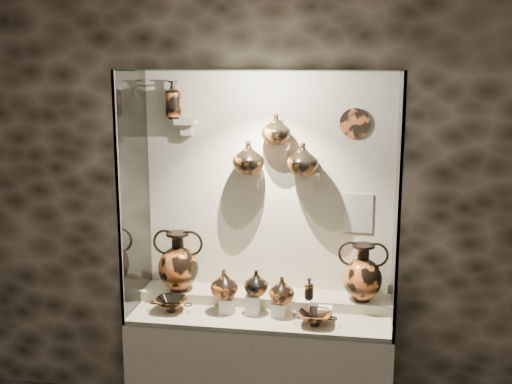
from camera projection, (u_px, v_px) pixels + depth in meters
wall_back at (269, 188)px, 4.37m from camera, size 5.00×0.02×3.20m
plinth at (261, 372)px, 4.30m from camera, size 1.70×0.60×0.80m
front_tier at (261, 314)px, 4.22m from camera, size 1.68×0.58×0.03m
rear_tier at (265, 299)px, 4.38m from camera, size 1.70×0.25×0.10m
back_panel at (269, 188)px, 4.37m from camera, size 1.70×0.03×1.60m
glass_front at (254, 208)px, 3.78m from camera, size 1.70×0.01×1.60m
glass_left at (134, 193)px, 4.20m from camera, size 0.01×0.60×1.60m
glass_right at (398, 202)px, 3.93m from camera, size 0.01×0.60×1.60m
glass_top at (262, 70)px, 3.90m from camera, size 1.70×0.60×0.01m
frame_post_left at (119, 203)px, 3.92m from camera, size 0.02×0.02×1.60m
frame_post_right at (399, 213)px, 3.65m from camera, size 0.02×0.02×1.60m
pedestal_a at (227, 305)px, 4.19m from camera, size 0.09×0.09×0.10m
pedestal_b at (253, 305)px, 4.16m from camera, size 0.09×0.09×0.13m
pedestal_c at (278, 309)px, 4.14m from camera, size 0.09×0.09×0.09m
pedestal_d at (303, 309)px, 4.11m from camera, size 0.09×0.09×0.12m
pedestal_e at (325, 313)px, 4.09m from camera, size 0.09×0.09×0.08m
bracket_ul at (186, 122)px, 4.29m from camera, size 0.14×0.12×0.04m
bracket_ca at (252, 175)px, 4.29m from camera, size 0.14×0.12×0.04m
bracket_cb at (282, 146)px, 4.22m from camera, size 0.10×0.12×0.04m
bracket_cc at (309, 177)px, 4.23m from camera, size 0.14×0.12×0.04m
amphora_left at (178, 261)px, 4.38m from camera, size 0.42×0.42×0.42m
amphora_right at (363, 272)px, 4.19m from camera, size 0.38×0.38×0.39m
jug_a at (224, 284)px, 4.17m from camera, size 0.23×0.23×0.19m
jug_b at (256, 283)px, 4.15m from camera, size 0.21×0.21×0.16m
jug_c at (282, 290)px, 4.12m from camera, size 0.21×0.21×0.17m
lekythos_small at (309, 288)px, 4.09m from camera, size 0.08×0.08×0.16m
kylix_left at (171, 303)px, 4.22m from camera, size 0.28×0.25×0.11m
kylix_right at (315, 317)px, 4.00m from camera, size 0.27×0.23×0.11m
lekythos_tall at (173, 97)px, 4.27m from camera, size 0.12×0.12×0.29m
ovoid_vase_a at (248, 157)px, 4.21m from camera, size 0.21×0.21×0.22m
ovoid_vase_b at (276, 129)px, 4.16m from camera, size 0.22×0.22×0.20m
ovoid_vase_c at (303, 159)px, 4.16m from camera, size 0.26×0.26×0.21m
wall_plate at (355, 123)px, 4.16m from camera, size 0.20×0.02×0.20m
info_placard at (358, 213)px, 4.28m from camera, size 0.20×0.01×0.26m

